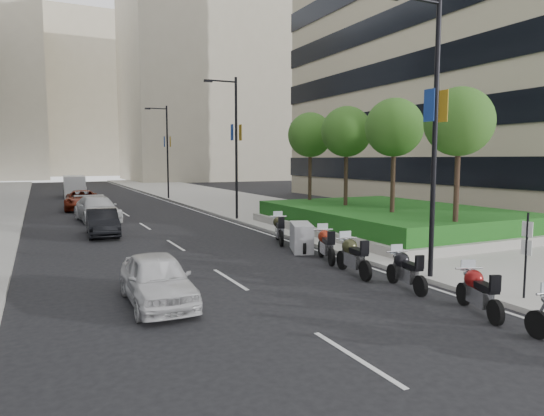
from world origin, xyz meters
TOP-DOWN VIEW (x-y plane):
  - ground at (0.00, 0.00)m, footprint 160.00×160.00m
  - sidewalk_right at (9.00, 30.00)m, footprint 10.00×100.00m
  - lane_edge at (3.70, 30.00)m, footprint 0.12×100.00m
  - lane_centre at (-1.50, 30.00)m, footprint 0.12×100.00m
  - building_cream_right at (22.00, 80.00)m, footprint 28.00×24.00m
  - building_cream_centre at (2.00, 120.00)m, footprint 30.00×24.00m
  - planter at (10.00, 10.00)m, footprint 10.00×14.00m
  - hedge at (10.00, 10.00)m, footprint 9.40×13.40m
  - tree_0 at (8.50, 4.00)m, footprint 2.80×2.80m
  - tree_1 at (8.50, 8.00)m, footprint 2.80×2.80m
  - tree_2 at (8.50, 12.00)m, footprint 2.80×2.80m
  - tree_3 at (8.50, 16.00)m, footprint 2.80×2.80m
  - lamp_post_0 at (4.14, 1.00)m, footprint 2.34×0.45m
  - lamp_post_1 at (4.14, 18.00)m, footprint 2.34×0.45m
  - lamp_post_2 at (4.14, 36.00)m, footprint 2.34×0.45m
  - parking_sign at (4.80, -2.00)m, footprint 0.06×0.32m
  - motorcycle_1 at (2.91, -2.10)m, footprint 0.99×2.11m
  - motorcycle_2 at (2.87, 0.56)m, footprint 0.73×2.18m
  - motorcycle_3 at (2.51, 2.78)m, footprint 0.81×2.41m
  - motorcycle_4 at (2.88, 5.07)m, footprint 1.01×2.29m
  - motorcycle_5 at (2.97, 7.19)m, footprint 1.48×2.14m
  - motorcycle_6 at (3.09, 9.53)m, footprint 1.09×2.34m
  - car_a at (-4.24, 2.31)m, footprint 1.71×4.08m
  - car_b at (-4.16, 15.34)m, footprint 1.64×4.25m
  - car_c at (-3.77, 21.59)m, footprint 2.68×5.63m
  - car_d at (-4.03, 29.53)m, footprint 2.93×5.63m
  - delivery_van at (-3.70, 43.31)m, footprint 2.15×5.30m

SIDE VIEW (x-z plane):
  - ground at x=0.00m, z-range 0.00..0.00m
  - lane_edge at x=3.70m, z-range 0.00..0.01m
  - lane_centre at x=-1.50m, z-range 0.00..0.01m
  - sidewalk_right at x=9.00m, z-range 0.00..0.15m
  - planter at x=10.00m, z-range 0.15..0.55m
  - motorcycle_2 at x=2.87m, z-range 0.04..1.13m
  - motorcycle_1 at x=2.91m, z-range 0.04..1.14m
  - motorcycle_5 at x=2.97m, z-range 0.00..1.20m
  - motorcycle_4 at x=2.88m, z-range 0.04..1.22m
  - motorcycle_3 at x=2.51m, z-range 0.04..1.25m
  - motorcycle_6 at x=3.09m, z-range 0.04..1.26m
  - car_b at x=-4.16m, z-range 0.00..1.38m
  - car_a at x=-4.24m, z-range 0.00..1.38m
  - car_d at x=-4.03m, z-range 0.00..1.51m
  - car_c at x=-3.77m, z-range 0.00..1.59m
  - hedge at x=10.00m, z-range 0.55..1.35m
  - delivery_van at x=-3.70m, z-range -0.07..2.13m
  - parking_sign at x=4.80m, z-range 0.21..2.71m
  - lamp_post_0 at x=4.14m, z-range 0.57..9.57m
  - lamp_post_1 at x=4.14m, z-range 0.57..9.57m
  - lamp_post_2 at x=4.14m, z-range 0.57..9.57m
  - tree_0 at x=8.50m, z-range 2.27..8.57m
  - tree_1 at x=8.50m, z-range 2.27..8.57m
  - tree_2 at x=8.50m, z-range 2.27..8.57m
  - tree_3 at x=8.50m, z-range 2.27..8.57m
  - building_cream_right at x=22.00m, z-range 0.00..36.00m
  - building_cream_centre at x=2.00m, z-range 0.00..38.00m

